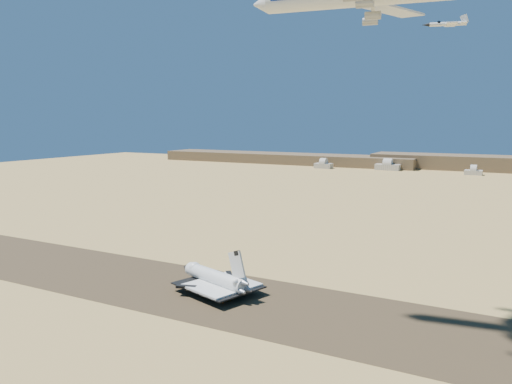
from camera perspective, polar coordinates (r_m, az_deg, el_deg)
The scene contains 9 objects.
ground at distance 179.15m, azimuth -2.76°, elevation -12.04°, with size 1200.00×1200.00×0.00m, color tan.
runway at distance 179.14m, azimuth -2.76°, elevation -12.03°, with size 600.00×50.00×0.06m, color #4A3625.
ridgeline at distance 674.19m, azimuth 26.12°, elevation 2.73°, with size 960.00×90.00×18.00m.
hangars at distance 643.19m, azimuth 14.36°, elevation 2.83°, with size 200.50×29.50×30.00m.
shuttle at distance 184.42m, azimuth -4.74°, elevation -9.87°, with size 36.92×29.44×17.99m.
crew_a at distance 174.13m, azimuth -3.79°, elevation -12.32°, with size 0.65×0.43×1.78m, color #C2540B.
crew_b at distance 175.80m, azimuth -3.33°, elevation -12.10°, with size 0.90×0.52×1.85m, color #C2540B.
crew_c at distance 176.59m, azimuth -2.96°, elevation -12.01°, with size 1.07×0.55×1.83m, color #C2540B.
chase_jet_d at distance 195.54m, azimuth 20.98°, elevation 17.51°, with size 15.20×8.73×3.85m.
Camera 1 is at (86.18, -144.37, 61.86)m, focal length 35.00 mm.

